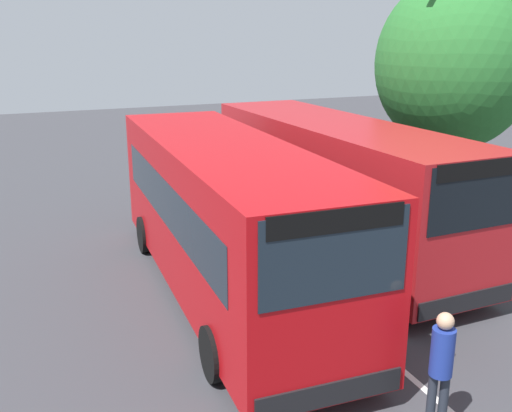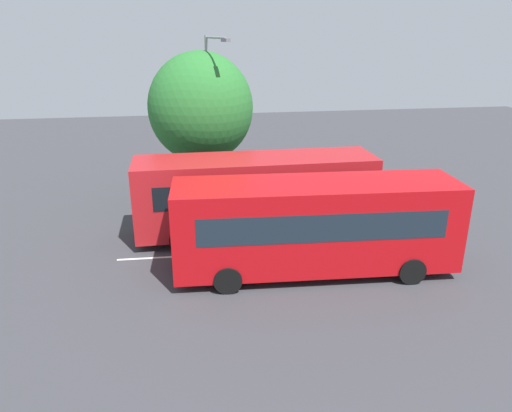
# 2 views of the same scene
# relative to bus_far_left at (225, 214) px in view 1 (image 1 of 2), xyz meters

# --- Properties ---
(ground_plane) EXTENTS (63.93, 63.93, 0.00)m
(ground_plane) POSITION_rel_bus_far_left_xyz_m (-0.78, 1.76, -1.79)
(ground_plane) COLOR #38383D
(bus_far_left) EXTENTS (9.77, 3.01, 3.27)m
(bus_far_left) POSITION_rel_bus_far_left_xyz_m (0.00, 0.00, 0.00)
(bus_far_left) COLOR #B70C11
(bus_far_left) RESTS_ON ground
(bus_center_left) EXTENTS (9.67, 2.67, 3.27)m
(bus_center_left) POSITION_rel_bus_far_left_xyz_m (-1.52, 3.56, 0.00)
(bus_center_left) COLOR #AD191E
(bus_center_left) RESTS_ON ground
(pedestrian) EXTENTS (0.45, 0.45, 1.82)m
(pedestrian) POSITION_rel_bus_far_left_xyz_m (5.42, 1.09, -0.71)
(pedestrian) COLOR #232833
(pedestrian) RESTS_ON ground
(street_lamp) EXTENTS (0.96, 2.45, 7.79)m
(street_lamp) POSITION_rel_bus_far_left_xyz_m (-2.98, 8.31, 2.70)
(street_lamp) COLOR gray
(street_lamp) RESTS_ON ground
(depot_tree) EXTENTS (5.03, 4.53, 7.13)m
(depot_tree) POSITION_rel_bus_far_left_xyz_m (-3.41, 8.72, 2.69)
(depot_tree) COLOR #4C3823
(depot_tree) RESTS_ON ground
(lane_stripe_outer_left) EXTENTS (12.48, 0.52, 0.01)m
(lane_stripe_outer_left) POSITION_rel_bus_far_left_xyz_m (-0.78, 1.76, -1.79)
(lane_stripe_outer_left) COLOR silver
(lane_stripe_outer_left) RESTS_ON ground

